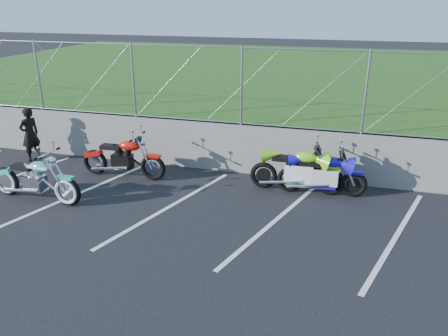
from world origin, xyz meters
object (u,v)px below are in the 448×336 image
(sportbike_green, at_px, (298,172))
(person_standing, at_px, (30,134))
(sportbike_blue, at_px, (323,176))
(cruiser_turquoise, at_px, (36,181))
(naked_orange, at_px, (124,159))

(sportbike_green, relative_size, person_standing, 1.45)
(sportbike_green, bearing_deg, sportbike_blue, -0.71)
(cruiser_turquoise, height_order, person_standing, person_standing)
(cruiser_turquoise, relative_size, person_standing, 1.56)
(sportbike_green, distance_m, person_standing, 7.59)
(cruiser_turquoise, xyz_separation_m, sportbike_blue, (6.29, 2.13, -0.01))
(cruiser_turquoise, height_order, sportbike_blue, cruiser_turquoise)
(cruiser_turquoise, bearing_deg, sportbike_green, 24.30)
(cruiser_turquoise, relative_size, sportbike_green, 1.08)
(cruiser_turquoise, distance_m, person_standing, 2.94)
(cruiser_turquoise, height_order, naked_orange, cruiser_turquoise)
(naked_orange, height_order, sportbike_blue, naked_orange)
(sportbike_green, bearing_deg, cruiser_turquoise, -160.37)
(cruiser_turquoise, bearing_deg, sportbike_blue, 22.53)
(cruiser_turquoise, bearing_deg, person_standing, 134.06)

